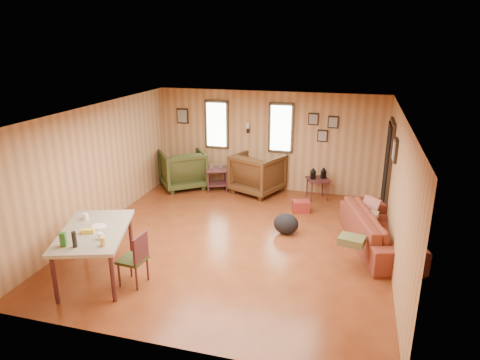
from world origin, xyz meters
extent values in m
cube|color=brown|center=(0.00, 0.00, -0.01)|extent=(5.50, 6.00, 0.02)
cube|color=#997C5B|center=(0.00, 0.00, 2.41)|extent=(5.50, 6.00, 0.02)
cube|color=tan|center=(0.00, 3.01, 1.20)|extent=(5.50, 0.02, 2.40)
cube|color=tan|center=(0.00, -3.01, 1.20)|extent=(5.50, 0.02, 2.40)
cube|color=tan|center=(-2.76, 0.00, 1.20)|extent=(0.02, 6.00, 2.40)
cube|color=tan|center=(2.76, 0.00, 1.20)|extent=(0.02, 6.00, 2.40)
cube|color=black|center=(-1.30, 2.97, 1.55)|extent=(0.60, 0.05, 1.20)
cube|color=#E0F2D1|center=(-1.30, 2.93, 1.55)|extent=(0.48, 0.04, 1.06)
cube|color=black|center=(0.30, 2.97, 1.55)|extent=(0.60, 0.05, 1.20)
cube|color=#E0F2D1|center=(0.30, 2.93, 1.55)|extent=(0.48, 0.04, 1.06)
cube|color=black|center=(-0.50, 2.95, 1.45)|extent=(0.07, 0.05, 0.12)
cylinder|color=silver|center=(-0.50, 2.89, 1.58)|extent=(0.07, 0.07, 0.14)
cube|color=black|center=(2.72, 1.95, 1.00)|extent=(0.06, 1.00, 2.05)
cube|color=black|center=(2.68, 1.95, 1.00)|extent=(0.04, 0.82, 1.90)
cube|color=black|center=(1.05, 2.97, 1.80)|extent=(0.24, 0.04, 0.28)
cube|color=#9E998C|center=(1.05, 2.94, 1.80)|extent=(0.19, 0.02, 0.22)
cube|color=black|center=(1.50, 2.97, 1.75)|extent=(0.24, 0.04, 0.28)
cube|color=#9E998C|center=(1.50, 2.94, 1.75)|extent=(0.19, 0.02, 0.22)
cube|color=black|center=(1.28, 2.97, 1.42)|extent=(0.24, 0.04, 0.28)
cube|color=#9E998C|center=(1.28, 2.94, 1.42)|extent=(0.19, 0.02, 0.22)
cube|color=black|center=(-2.20, 2.97, 1.72)|extent=(0.30, 0.04, 0.38)
cube|color=#9E998C|center=(-2.20, 2.94, 1.72)|extent=(0.24, 0.02, 0.31)
cube|color=black|center=(2.72, 0.85, 1.70)|extent=(0.04, 0.34, 0.42)
cube|color=#9E998C|center=(2.69, 0.85, 1.70)|extent=(0.02, 0.27, 0.34)
imported|color=maroon|center=(2.57, 0.45, 0.44)|extent=(1.27, 2.35, 0.88)
imported|color=#4A2D16|center=(-0.17, 2.63, 0.54)|extent=(1.34, 1.30, 1.07)
imported|color=#343D1B|center=(-2.06, 2.50, 0.52)|extent=(1.39, 1.38, 1.05)
cube|color=#4D2224|center=(-1.18, 2.53, 0.53)|extent=(0.68, 0.66, 0.04)
cube|color=#4D2224|center=(-1.18, 2.53, 0.17)|extent=(0.62, 0.59, 0.03)
cylinder|color=#4D2224|center=(-1.31, 2.26, 0.26)|extent=(0.05, 0.05, 0.52)
cylinder|color=#4D2224|center=(-0.90, 2.43, 0.26)|extent=(0.05, 0.05, 0.52)
cylinder|color=#4D2224|center=(-1.46, 2.62, 0.26)|extent=(0.05, 0.05, 0.52)
cylinder|color=#4D2224|center=(-1.05, 2.79, 0.26)|extent=(0.05, 0.05, 0.52)
cube|color=brown|center=(-1.29, 2.48, 0.62)|extent=(0.10, 0.06, 0.13)
cube|color=brown|center=(-1.09, 2.56, 0.61)|extent=(0.09, 0.05, 0.12)
cube|color=#4D2224|center=(1.27, 2.58, 0.48)|extent=(0.63, 0.63, 0.04)
cylinder|color=#4D2224|center=(1.16, 2.33, 0.24)|extent=(0.05, 0.05, 0.48)
cylinder|color=#4D2224|center=(1.52, 2.48, 0.24)|extent=(0.05, 0.05, 0.48)
cylinder|color=#4D2224|center=(1.01, 2.68, 0.24)|extent=(0.05, 0.05, 0.48)
cylinder|color=#4D2224|center=(1.37, 2.83, 0.24)|extent=(0.05, 0.05, 0.48)
cube|color=black|center=(1.15, 2.53, 0.58)|extent=(0.14, 0.14, 0.17)
cone|color=black|center=(1.15, 2.53, 0.72)|extent=(0.19, 0.19, 0.10)
cube|color=black|center=(1.38, 2.63, 0.58)|extent=(0.14, 0.14, 0.17)
cone|color=black|center=(1.38, 2.63, 0.72)|extent=(0.19, 0.19, 0.10)
cube|color=maroon|center=(1.01, 1.68, 0.13)|extent=(0.42, 0.35, 0.26)
ellipsoid|color=black|center=(0.88, 0.52, 0.21)|extent=(0.58, 0.51, 0.41)
cube|color=brown|center=(2.10, -0.45, 0.48)|extent=(0.46, 0.40, 0.13)
cube|color=red|center=(2.41, 1.00, 0.57)|extent=(0.36, 0.16, 0.35)
cube|color=#9B8669|center=(2.37, 0.76, 0.47)|extent=(0.39, 0.32, 0.10)
cube|color=#9D9684|center=(-1.70, -1.81, 0.78)|extent=(1.41, 1.80, 0.05)
cylinder|color=#4D2224|center=(-1.86, -2.58, 0.38)|extent=(0.08, 0.08, 0.76)
cylinder|color=#4D2224|center=(-1.10, -2.33, 0.38)|extent=(0.08, 0.08, 0.76)
cylinder|color=#4D2224|center=(-2.30, -1.28, 0.38)|extent=(0.08, 0.08, 0.76)
cylinder|color=#4D2224|center=(-1.54, -1.03, 0.38)|extent=(0.08, 0.08, 0.76)
cylinder|color=white|center=(-1.42, -2.05, 0.85)|extent=(0.11, 0.11, 0.09)
cylinder|color=white|center=(-2.06, -1.48, 0.85)|extent=(0.11, 0.11, 0.09)
cube|color=#246524|center=(-1.80, -2.37, 0.91)|extent=(0.09, 0.09, 0.20)
cylinder|color=black|center=(-1.63, -2.36, 0.92)|extent=(0.08, 0.08, 0.23)
cylinder|color=#D5B454|center=(-1.28, -2.22, 0.87)|extent=(0.10, 0.10, 0.13)
cylinder|color=white|center=(-1.69, -1.69, 0.82)|extent=(0.27, 0.27, 0.02)
cube|color=yellow|center=(-1.72, -1.92, 0.84)|extent=(0.21, 0.14, 0.06)
cube|color=#343D1B|center=(-1.07, -1.83, 0.40)|extent=(0.41, 0.41, 0.04)
cube|color=#4D2224|center=(-0.91, -1.84, 0.63)|extent=(0.07, 0.36, 0.41)
cylinder|color=#4D2224|center=(-1.24, -1.96, 0.20)|extent=(0.03, 0.03, 0.39)
cylinder|color=#4D2224|center=(-0.93, -1.99, 0.20)|extent=(0.03, 0.03, 0.39)
cylinder|color=#4D2224|center=(-1.21, -1.66, 0.20)|extent=(0.03, 0.03, 0.39)
cylinder|color=#4D2224|center=(-0.91, -1.69, 0.20)|extent=(0.03, 0.03, 0.39)
camera|label=1|loc=(2.02, -6.92, 3.59)|focal=32.00mm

